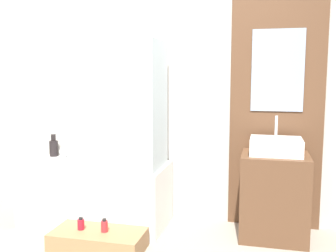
{
  "coord_description": "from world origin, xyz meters",
  "views": [
    {
      "loc": [
        0.8,
        -2.18,
        1.41
      ],
      "look_at": [
        0.09,
        0.72,
        1.03
      ],
      "focal_mm": 42.0,
      "sensor_mm": 36.0,
      "label": 1
    }
  ],
  "objects": [
    {
      "name": "wooden_step_bench",
      "position": [
        -0.48,
        0.64,
        0.08
      ],
      "size": [
        0.75,
        0.37,
        0.16
      ],
      "primitive_type": "cube",
      "color": "#997047",
      "rests_on": "ground_plane"
    },
    {
      "name": "vase_tall_dark",
      "position": [
        -1.31,
        1.44,
        0.67
      ],
      "size": [
        0.09,
        0.09,
        0.23
      ],
      "color": "black",
      "rests_on": "bathtub"
    },
    {
      "name": "vase_round_light",
      "position": [
        -1.18,
        1.43,
        0.63
      ],
      "size": [
        0.11,
        0.11,
        0.11
      ],
      "primitive_type": "sphere",
      "color": "silver",
      "rests_on": "bathtub"
    },
    {
      "name": "bathtub",
      "position": [
        -0.73,
        1.2,
        0.29
      ],
      "size": [
        1.34,
        0.66,
        0.58
      ],
      "color": "white",
      "rests_on": "ground_plane"
    },
    {
      "name": "bottle_soap_primary",
      "position": [
        -0.63,
        0.64,
        0.21
      ],
      "size": [
        0.06,
        0.06,
        0.1
      ],
      "color": "#B21928",
      "rests_on": "wooden_step_bench"
    },
    {
      "name": "glass_shower_screen",
      "position": [
        -0.09,
        1.15,
        1.15
      ],
      "size": [
        0.01,
        0.51,
        1.14
      ],
      "primitive_type": "cube",
      "color": "silver",
      "rests_on": "bathtub"
    },
    {
      "name": "sink",
      "position": [
        0.91,
        1.26,
        0.81
      ],
      "size": [
        0.43,
        0.35,
        0.32
      ],
      "color": "white",
      "rests_on": "vanity_cabinet"
    },
    {
      "name": "wall_tiled_back",
      "position": [
        0.0,
        1.58,
        1.3
      ],
      "size": [
        4.2,
        0.06,
        2.6
      ],
      "primitive_type": "cube",
      "color": "#B7B2A8",
      "rests_on": "ground_plane"
    },
    {
      "name": "vanity_cabinet",
      "position": [
        0.91,
        1.26,
        0.37
      ],
      "size": [
        0.57,
        0.5,
        0.74
      ],
      "primitive_type": "cube",
      "color": "brown",
      "rests_on": "ground_plane"
    },
    {
      "name": "bottle_soap_secondary",
      "position": [
        -0.42,
        0.64,
        0.21
      ],
      "size": [
        0.06,
        0.06,
        0.11
      ],
      "color": "red",
      "rests_on": "wooden_step_bench"
    },
    {
      "name": "wall_wood_accent",
      "position": [
        0.91,
        1.53,
        1.31
      ],
      "size": [
        0.83,
        0.04,
        2.6
      ],
      "color": "brown",
      "rests_on": "ground_plane"
    }
  ]
}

